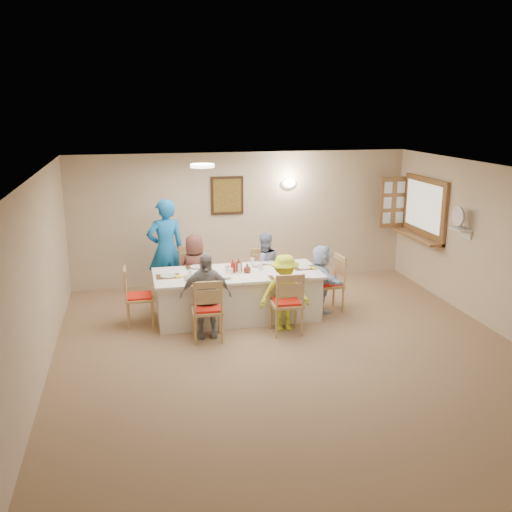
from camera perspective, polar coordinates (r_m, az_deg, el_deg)
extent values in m
plane|color=#9A7C5B|center=(8.08, 3.59, -9.65)|extent=(7.00, 7.00, 0.00)
plane|color=beige|center=(10.96, -1.36, 3.83)|extent=(6.50, 0.00, 6.50)
plane|color=beige|center=(4.62, 16.19, -12.82)|extent=(6.50, 0.00, 6.50)
plane|color=beige|center=(7.45, -21.05, -2.52)|extent=(0.00, 7.00, 7.00)
plane|color=beige|center=(9.09, 23.83, 0.21)|extent=(0.00, 7.00, 7.00)
plane|color=white|center=(7.40, 3.90, 8.24)|extent=(7.00, 7.00, 0.00)
cube|color=#3E2816|center=(10.80, -2.91, 6.07)|extent=(0.62, 0.04, 0.72)
cube|color=black|center=(10.78, -2.89, 6.05)|extent=(0.52, 0.02, 0.62)
ellipsoid|color=white|center=(11.00, 3.32, 7.28)|extent=(0.26, 0.09, 0.18)
cylinder|color=white|center=(8.67, -5.38, 8.98)|extent=(0.36, 0.36, 0.05)
cube|color=brown|center=(10.99, 16.51, 4.57)|extent=(0.06, 1.50, 1.15)
cube|color=brown|center=(11.03, 15.76, 1.88)|extent=(0.30, 1.50, 0.05)
cube|color=brown|center=(11.53, 13.56, 5.23)|extent=(0.55, 0.04, 1.00)
cube|color=white|center=(9.83, 19.80, 2.54)|extent=(0.22, 0.36, 0.03)
cube|color=white|center=(9.24, -1.87, -3.89)|extent=(2.66, 1.12, 0.76)
imported|color=brown|center=(9.72, -6.11, -1.48)|extent=(0.71, 0.55, 1.25)
imported|color=#8891B5|center=(9.92, 0.79, -1.12)|extent=(0.69, 0.58, 1.24)
imported|color=#959595|center=(8.43, -5.05, -3.91)|extent=(0.80, 0.41, 1.29)
imported|color=#DBF42B|center=(8.67, 2.86, -3.69)|extent=(0.78, 0.47, 1.19)
imported|color=#C4E0FF|center=(9.53, 6.54, -2.22)|extent=(1.10, 0.51, 1.13)
imported|color=#166CBA|center=(10.06, -9.01, 0.62)|extent=(0.83, 0.70, 1.81)
cube|color=#472B19|center=(8.64, -5.29, -2.63)|extent=(0.35, 0.26, 0.01)
cylinder|color=white|center=(8.63, -5.30, -2.56)|extent=(0.24, 0.24, 0.02)
cube|color=yellow|center=(8.61, -4.06, -2.61)|extent=(0.13, 0.13, 0.01)
cube|color=#472B19|center=(8.85, 2.43, -2.13)|extent=(0.34, 0.25, 0.01)
cylinder|color=white|center=(8.85, 2.43, -2.07)|extent=(0.23, 0.23, 0.01)
cube|color=yellow|center=(8.85, 3.64, -2.10)|extent=(0.14, 0.14, 0.01)
cube|color=#472B19|center=(9.43, -5.95, -1.12)|extent=(0.35, 0.26, 0.01)
cylinder|color=white|center=(9.43, -5.95, -1.07)|extent=(0.22, 0.22, 0.01)
cube|color=yellow|center=(9.41, -4.83, -1.10)|extent=(0.13, 0.13, 0.01)
cube|color=#472B19|center=(9.64, 1.15, -0.70)|extent=(0.33, 0.25, 0.01)
cylinder|color=white|center=(9.63, 1.15, -0.65)|extent=(0.23, 0.23, 0.01)
cube|color=yellow|center=(9.63, 2.26, -0.68)|extent=(0.15, 0.15, 0.01)
cube|color=#472B19|center=(8.99, -8.80, -2.03)|extent=(0.37, 0.27, 0.01)
cylinder|color=white|center=(8.99, -8.80, -1.97)|extent=(0.24, 0.24, 0.01)
cube|color=yellow|center=(8.95, -7.63, -2.01)|extent=(0.13, 0.13, 0.01)
cube|color=#472B19|center=(9.38, 4.85, -1.19)|extent=(0.35, 0.26, 0.01)
cylinder|color=white|center=(9.38, 4.85, -1.13)|extent=(0.22, 0.22, 0.01)
cube|color=yellow|center=(9.39, 5.99, -1.16)|extent=(0.14, 0.14, 0.01)
imported|color=white|center=(8.73, -6.87, -2.22)|extent=(0.16, 0.16, 0.08)
imported|color=white|center=(9.68, -0.37, -0.42)|extent=(0.10, 0.10, 0.07)
imported|color=white|center=(8.81, -3.04, -2.08)|extent=(0.28, 0.28, 0.05)
imported|color=white|center=(9.44, 0.08, -0.86)|extent=(0.30, 0.30, 0.06)
imported|color=#B90F0F|center=(9.08, -2.33, -1.01)|extent=(0.12, 0.12, 0.22)
imported|color=#5E2219|center=(9.13, -1.76, -0.92)|extent=(0.10, 0.10, 0.21)
imported|color=#5E2219|center=(9.07, -0.88, -1.23)|extent=(0.15, 0.15, 0.15)
cylinder|color=silver|center=(9.13, -2.88, -1.27)|extent=(0.07, 0.07, 0.11)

